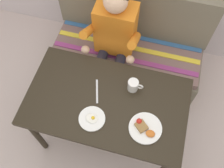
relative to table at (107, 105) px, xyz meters
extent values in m
plane|color=beige|center=(0.00, 0.00, -0.65)|extent=(8.00, 8.00, 0.00)
cube|color=black|center=(0.00, 0.00, 0.06)|extent=(1.20, 0.70, 0.04)
cylinder|color=black|center=(-0.54, -0.29, -0.30)|extent=(0.05, 0.05, 0.69)
cylinder|color=black|center=(-0.54, 0.29, -0.30)|extent=(0.05, 0.05, 0.69)
cylinder|color=black|center=(0.54, 0.29, -0.30)|extent=(0.05, 0.05, 0.69)
cube|color=#69614F|center=(0.00, 0.72, -0.45)|extent=(1.44, 0.56, 0.40)
cube|color=#785A56|center=(0.00, 0.72, -0.22)|extent=(1.40, 0.52, 0.06)
cube|color=#69614F|center=(0.00, 0.94, 0.08)|extent=(1.44, 0.12, 0.54)
cube|color=#93387A|center=(0.00, 0.58, -0.18)|extent=(1.38, 0.05, 0.01)
cube|color=yellow|center=(0.00, 0.72, -0.18)|extent=(1.38, 0.05, 0.01)
cube|color=#336099|center=(0.00, 0.86, -0.18)|extent=(1.38, 0.05, 0.01)
cube|color=orange|center=(-0.11, 0.66, 0.11)|extent=(0.34, 0.22, 0.48)
sphere|color=#DBAD89|center=(-0.11, 0.64, 0.44)|extent=(0.19, 0.19, 0.19)
cylinder|color=orange|center=(-0.30, 0.52, 0.18)|extent=(0.07, 0.29, 0.23)
cylinder|color=orange|center=(0.08, 0.52, 0.18)|extent=(0.07, 0.29, 0.23)
sphere|color=#DBAD89|center=(-0.30, 0.40, 0.08)|extent=(0.07, 0.07, 0.07)
sphere|color=#DBAD89|center=(0.08, 0.40, 0.08)|extent=(0.07, 0.07, 0.07)
cylinder|color=#232333|center=(-0.19, 0.49, -0.13)|extent=(0.09, 0.34, 0.09)
cylinder|color=#232333|center=(-0.19, 0.32, -0.39)|extent=(0.08, 0.08, 0.52)
cube|color=black|center=(-0.19, 0.26, -0.62)|extent=(0.09, 0.20, 0.05)
cylinder|color=#232333|center=(-0.02, 0.49, -0.13)|extent=(0.09, 0.34, 0.09)
cylinder|color=#232333|center=(-0.02, 0.32, -0.39)|extent=(0.08, 0.08, 0.52)
cube|color=black|center=(-0.02, 0.26, -0.62)|extent=(0.09, 0.20, 0.05)
cylinder|color=white|center=(0.32, -0.14, 0.09)|extent=(0.23, 0.23, 0.02)
cube|color=olive|center=(0.29, -0.14, 0.11)|extent=(0.10, 0.10, 0.02)
sphere|color=red|center=(0.27, -0.11, 0.12)|extent=(0.04, 0.04, 0.04)
ellipsoid|color=#CC6623|center=(0.36, -0.17, 0.11)|extent=(0.06, 0.05, 0.02)
cylinder|color=white|center=(-0.06, -0.17, 0.09)|extent=(0.19, 0.19, 0.01)
ellipsoid|color=white|center=(-0.06, -0.17, 0.10)|extent=(0.09, 0.08, 0.01)
sphere|color=yellow|center=(-0.05, -0.17, 0.11)|extent=(0.03, 0.03, 0.03)
cylinder|color=white|center=(0.16, 0.15, 0.13)|extent=(0.08, 0.08, 0.10)
cylinder|color=brown|center=(0.16, 0.15, 0.17)|extent=(0.07, 0.07, 0.01)
torus|color=white|center=(0.21, 0.15, 0.13)|extent=(0.05, 0.01, 0.05)
cube|color=silver|center=(-0.09, 0.05, 0.08)|extent=(0.07, 0.19, 0.00)
camera|label=1|loc=(0.25, -0.78, 1.81)|focal=41.52mm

